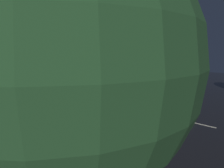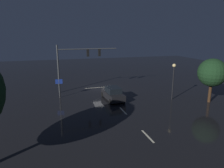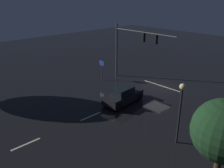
{
  "view_description": "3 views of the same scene",
  "coord_description": "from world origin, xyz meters",
  "px_view_note": "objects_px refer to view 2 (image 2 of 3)",
  "views": [
    {
      "loc": [
        14.88,
        20.76,
        5.31
      ],
      "look_at": [
        0.37,
        7.58,
        2.12
      ],
      "focal_mm": 32.52,
      "sensor_mm": 36.0,
      "label": 1
    },
    {
      "loc": [
        7.22,
        29.95,
        8.18
      ],
      "look_at": [
        0.76,
        8.26,
        2.68
      ],
      "focal_mm": 33.02,
      "sensor_mm": 36.0,
      "label": 2
    },
    {
      "loc": [
        -14.73,
        21.42,
        10.26
      ],
      "look_at": [
        -0.54,
        7.89,
        2.66
      ],
      "focal_mm": 38.02,
      "sensor_mm": 36.0,
      "label": 3
    }
  ],
  "objects_px": {
    "route_sign": "(59,84)",
    "tree_left_near": "(212,73)",
    "street_lamp_left_kerb": "(174,74)",
    "traffic_signal_assembly": "(78,59)",
    "car_approaching": "(113,94)"
  },
  "relations": [
    {
      "from": "street_lamp_left_kerb",
      "to": "tree_left_near",
      "type": "height_order",
      "value": "tree_left_near"
    },
    {
      "from": "car_approaching",
      "to": "tree_left_near",
      "type": "bearing_deg",
      "value": 159.24
    },
    {
      "from": "route_sign",
      "to": "traffic_signal_assembly",
      "type": "bearing_deg",
      "value": -139.09
    },
    {
      "from": "traffic_signal_assembly",
      "to": "car_approaching",
      "type": "xyz_separation_m",
      "value": [
        -3.61,
        5.4,
        -3.95
      ]
    },
    {
      "from": "street_lamp_left_kerb",
      "to": "traffic_signal_assembly",
      "type": "bearing_deg",
      "value": -33.95
    },
    {
      "from": "car_approaching",
      "to": "route_sign",
      "type": "bearing_deg",
      "value": -24.51
    },
    {
      "from": "route_sign",
      "to": "tree_left_near",
      "type": "relative_size",
      "value": 0.47
    },
    {
      "from": "car_approaching",
      "to": "tree_left_near",
      "type": "xyz_separation_m",
      "value": [
        -11.14,
        4.22,
        2.89
      ]
    },
    {
      "from": "car_approaching",
      "to": "street_lamp_left_kerb",
      "type": "relative_size",
      "value": 0.97
    },
    {
      "from": "route_sign",
      "to": "tree_left_near",
      "type": "xyz_separation_m",
      "value": [
        -17.59,
        7.16,
        1.86
      ]
    },
    {
      "from": "traffic_signal_assembly",
      "to": "car_approaching",
      "type": "height_order",
      "value": "traffic_signal_assembly"
    },
    {
      "from": "traffic_signal_assembly",
      "to": "street_lamp_left_kerb",
      "type": "distance_m",
      "value": 13.28
    },
    {
      "from": "traffic_signal_assembly",
      "to": "street_lamp_left_kerb",
      "type": "relative_size",
      "value": 1.86
    },
    {
      "from": "traffic_signal_assembly",
      "to": "tree_left_near",
      "type": "height_order",
      "value": "traffic_signal_assembly"
    },
    {
      "from": "street_lamp_left_kerb",
      "to": "route_sign",
      "type": "relative_size",
      "value": 1.83
    }
  ]
}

